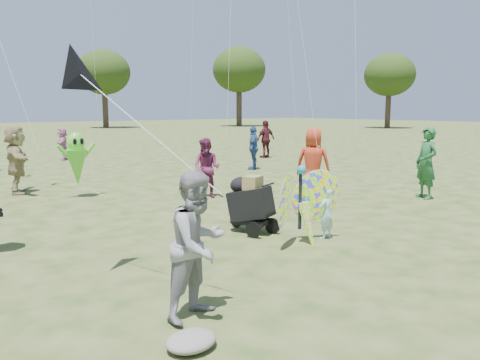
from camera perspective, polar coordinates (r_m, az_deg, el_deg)
name	(u,v)px	position (r m, az deg, el deg)	size (l,w,h in m)	color
ground	(310,259)	(7.54, 8.50, -9.51)	(160.00, 160.00, 0.00)	#51592B
child_girl	(326,213)	(8.62, 10.46, -4.01)	(0.34, 0.22, 0.93)	#A0D4E3
adult_man	(198,245)	(5.28, -5.11, -7.87)	(0.82, 0.64, 1.68)	gray
grey_bag	(191,341)	(4.88, -5.98, -18.92)	(0.53, 0.43, 0.17)	gray
crowd_a	(313,163)	(12.37, 8.90, 2.01)	(0.90, 0.59, 1.85)	#B7341D
crowd_c	(253,148)	(18.09, 1.65, 3.92)	(0.97, 0.41, 1.66)	#314D88
crowd_d	(16,160)	(14.31, -25.62, 2.25)	(1.76, 0.56, 1.89)	#98875D
crowd_e	(207,168)	(12.37, -4.08, 1.46)	(0.76, 0.60, 1.57)	#662246
crowd_f	(426,163)	(13.11, 21.77, 1.92)	(0.68, 0.45, 1.87)	#215A2E
crowd_h	(266,139)	(22.38, 3.17, 4.99)	(1.05, 0.44, 1.79)	#4E1A23
crowd_j	(63,144)	(23.05, -20.81, 4.15)	(1.36, 0.43, 1.47)	#B66899
jogging_stroller	(249,200)	(8.92, 1.16, -2.48)	(0.74, 1.14, 1.09)	black
butterfly_kite	(303,206)	(8.19, 7.73, -3.21)	(1.74, 0.75, 1.58)	orange
delta_kite_rig	(81,75)	(6.54, -18.83, 12.05)	(1.38, 2.13, 1.85)	black
alien_kite	(77,161)	(13.03, -19.27, 2.17)	(1.12, 0.69, 1.74)	#57D231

